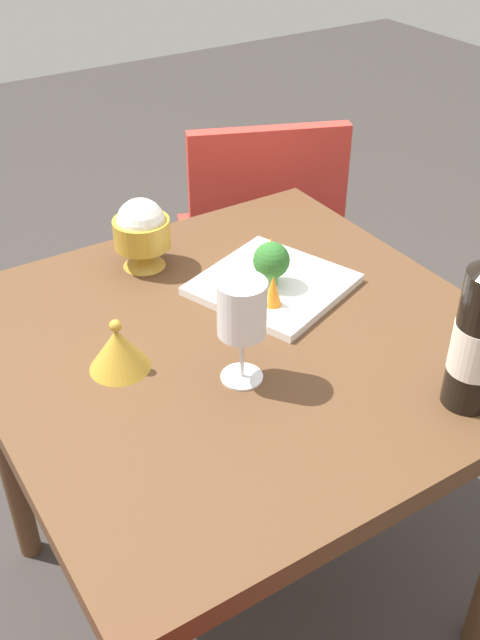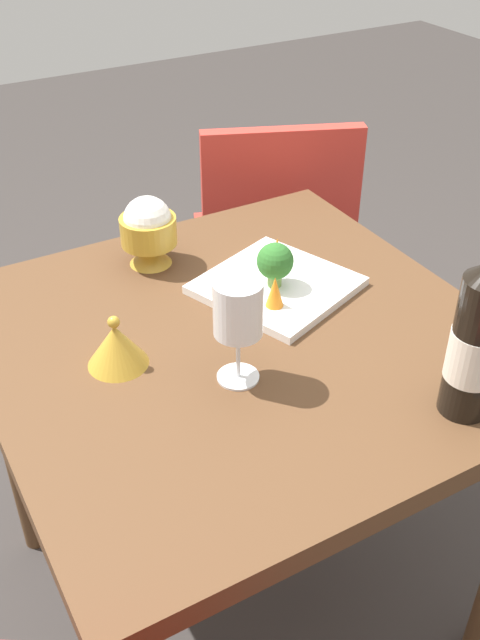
{
  "view_description": "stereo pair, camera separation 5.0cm",
  "coord_description": "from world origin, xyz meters",
  "px_view_note": "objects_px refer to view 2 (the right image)",
  "views": [
    {
      "loc": [
        0.86,
        -0.54,
        1.48
      ],
      "look_at": [
        0.0,
        0.0,
        0.76
      ],
      "focal_mm": 41.03,
      "sensor_mm": 36.0,
      "label": 1
    },
    {
      "loc": [
        0.88,
        -0.5,
        1.48
      ],
      "look_at": [
        0.0,
        0.0,
        0.76
      ],
      "focal_mm": 41.03,
      "sensor_mm": 36.0,
      "label": 2
    }
  ],
  "objects_px": {
    "chair_near_window": "(275,233)",
    "rice_bowl_lid": "(116,345)",
    "carrot_garnish_left": "(277,250)",
    "wine_bottle": "(478,339)",
    "broccoli_floret": "(275,262)",
    "carrot_garnish_right": "(275,292)",
    "wine_glass": "(238,311)",
    "serving_plate": "(277,285)",
    "rice_bowl": "(148,230)"
  },
  "relations": [
    {
      "from": "chair_near_window",
      "to": "serving_plate",
      "type": "bearing_deg",
      "value": -99.75
    },
    {
      "from": "wine_bottle",
      "to": "carrot_garnish_left",
      "type": "xyz_separation_m",
      "value": [
        -0.49,
        -0.03,
        -0.09
      ]
    },
    {
      "from": "rice_bowl_lid",
      "to": "carrot_garnish_left",
      "type": "relative_size",
      "value": 1.98
    },
    {
      "from": "carrot_garnish_left",
      "to": "broccoli_floret",
      "type": "bearing_deg",
      "value": -34.37
    },
    {
      "from": "rice_bowl",
      "to": "serving_plate",
      "type": "distance_m",
      "value": 0.27
    },
    {
      "from": "wine_glass",
      "to": "rice_bowl_lid",
      "type": "height_order",
      "value": "wine_glass"
    },
    {
      "from": "rice_bowl",
      "to": "rice_bowl_lid",
      "type": "xyz_separation_m",
      "value": [
        0.27,
        -0.18,
        -0.04
      ]
    },
    {
      "from": "rice_bowl_lid",
      "to": "broccoli_floret",
      "type": "height_order",
      "value": "broccoli_floret"
    },
    {
      "from": "wine_glass",
      "to": "carrot_garnish_right",
      "type": "relative_size",
      "value": 3.05
    },
    {
      "from": "chair_near_window",
      "to": "carrot_garnish_right",
      "type": "relative_size",
      "value": 14.5
    },
    {
      "from": "chair_near_window",
      "to": "wine_glass",
      "type": "relative_size",
      "value": 4.75
    },
    {
      "from": "wine_glass",
      "to": "chair_near_window",
      "type": "bearing_deg",
      "value": 144.09
    },
    {
      "from": "rice_bowl_lid",
      "to": "carrot_garnish_right",
      "type": "distance_m",
      "value": 0.3
    },
    {
      "from": "wine_bottle",
      "to": "carrot_garnish_right",
      "type": "relative_size",
      "value": 5.6
    },
    {
      "from": "carrot_garnish_left",
      "to": "carrot_garnish_right",
      "type": "distance_m",
      "value": 0.16
    },
    {
      "from": "chair_near_window",
      "to": "carrot_garnish_left",
      "type": "bearing_deg",
      "value": -99.79
    },
    {
      "from": "carrot_garnish_left",
      "to": "wine_glass",
      "type": "bearing_deg",
      "value": -41.91
    },
    {
      "from": "chair_near_window",
      "to": "wine_bottle",
      "type": "distance_m",
      "value": 1.02
    },
    {
      "from": "serving_plate",
      "to": "broccoli_floret",
      "type": "height_order",
      "value": "broccoli_floret"
    },
    {
      "from": "broccoli_floret",
      "to": "wine_glass",
      "type": "bearing_deg",
      "value": -44.48
    },
    {
      "from": "carrot_garnish_left",
      "to": "chair_near_window",
      "type": "bearing_deg",
      "value": 148.07
    },
    {
      "from": "chair_near_window",
      "to": "rice_bowl_lid",
      "type": "relative_size",
      "value": 8.5
    },
    {
      "from": "wine_bottle",
      "to": "rice_bowl",
      "type": "relative_size",
      "value": 2.32
    },
    {
      "from": "chair_near_window",
      "to": "carrot_garnish_right",
      "type": "bearing_deg",
      "value": -100.08
    },
    {
      "from": "rice_bowl",
      "to": "serving_plate",
      "type": "bearing_deg",
      "value": 39.14
    },
    {
      "from": "broccoli_floret",
      "to": "carrot_garnish_right",
      "type": "bearing_deg",
      "value": -31.62
    },
    {
      "from": "wine_glass",
      "to": "wine_bottle",
      "type": "bearing_deg",
      "value": 48.6
    },
    {
      "from": "wine_bottle",
      "to": "rice_bowl",
      "type": "height_order",
      "value": "wine_bottle"
    },
    {
      "from": "carrot_garnish_right",
      "to": "rice_bowl",
      "type": "bearing_deg",
      "value": -155.71
    },
    {
      "from": "carrot_garnish_right",
      "to": "broccoli_floret",
      "type": "bearing_deg",
      "value": 148.38
    },
    {
      "from": "serving_plate",
      "to": "rice_bowl_lid",
      "type": "bearing_deg",
      "value": -79.35
    },
    {
      "from": "broccoli_floret",
      "to": "carrot_garnish_left",
      "type": "height_order",
      "value": "broccoli_floret"
    },
    {
      "from": "rice_bowl",
      "to": "carrot_garnish_left",
      "type": "relative_size",
      "value": 2.8
    },
    {
      "from": "carrot_garnish_left",
      "to": "wine_bottle",
      "type": "bearing_deg",
      "value": 3.4
    },
    {
      "from": "rice_bowl_lid",
      "to": "serving_plate",
      "type": "distance_m",
      "value": 0.35
    },
    {
      "from": "rice_bowl",
      "to": "carrot_garnish_right",
      "type": "distance_m",
      "value": 0.3
    },
    {
      "from": "wine_bottle",
      "to": "carrot_garnish_left",
      "type": "distance_m",
      "value": 0.49
    },
    {
      "from": "chair_near_window",
      "to": "rice_bowl",
      "type": "distance_m",
      "value": 0.63
    },
    {
      "from": "chair_near_window",
      "to": "rice_bowl_lid",
      "type": "distance_m",
      "value": 0.9
    },
    {
      "from": "broccoli_floret",
      "to": "wine_bottle",
      "type": "bearing_deg",
      "value": 10.78
    },
    {
      "from": "rice_bowl_lid",
      "to": "serving_plate",
      "type": "relative_size",
      "value": 0.31
    },
    {
      "from": "chair_near_window",
      "to": "serving_plate",
      "type": "height_order",
      "value": "chair_near_window"
    },
    {
      "from": "wine_glass",
      "to": "serving_plate",
      "type": "xyz_separation_m",
      "value": [
        -0.19,
        0.19,
        -0.12
      ]
    },
    {
      "from": "serving_plate",
      "to": "wine_glass",
      "type": "bearing_deg",
      "value": -44.8
    },
    {
      "from": "wine_bottle",
      "to": "carrot_garnish_left",
      "type": "bearing_deg",
      "value": -176.6
    },
    {
      "from": "chair_near_window",
      "to": "wine_glass",
      "type": "bearing_deg",
      "value": -103.76
    },
    {
      "from": "wine_bottle",
      "to": "carrot_garnish_right",
      "type": "distance_m",
      "value": 0.38
    },
    {
      "from": "carrot_garnish_right",
      "to": "wine_glass",
      "type": "bearing_deg",
      "value": -48.93
    },
    {
      "from": "wine_glass",
      "to": "carrot_garnish_left",
      "type": "height_order",
      "value": "wine_glass"
    },
    {
      "from": "wine_glass",
      "to": "rice_bowl",
      "type": "relative_size",
      "value": 1.26
    }
  ]
}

